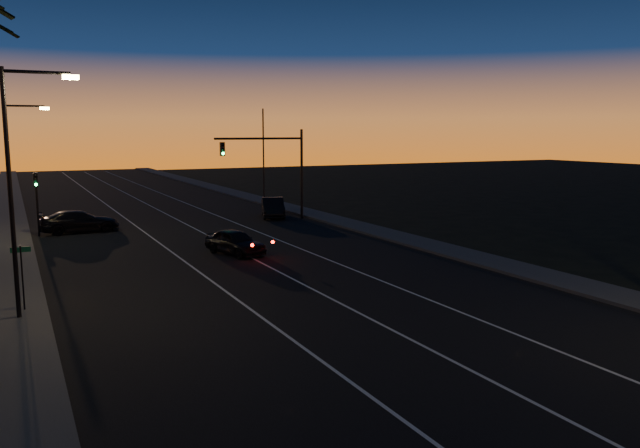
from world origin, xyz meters
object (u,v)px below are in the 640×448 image
cross_car (79,221)px  signal_mast (274,159)px  lead_car (235,242)px  right_car (273,208)px

cross_car → signal_mast: bearing=-2.1°
signal_mast → lead_car: bearing=-121.5°
signal_mast → right_car: bearing=70.8°
signal_mast → lead_car: (-7.09, -11.56, -4.07)m
signal_mast → lead_car: size_ratio=1.47×
right_car → cross_car: right_car is taller
signal_mast → cross_car: (-14.07, 0.51, -4.02)m
signal_mast → right_car: 4.38m
cross_car → lead_car: bearing=-59.9°
signal_mast → right_car: (0.60, 1.71, -3.99)m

